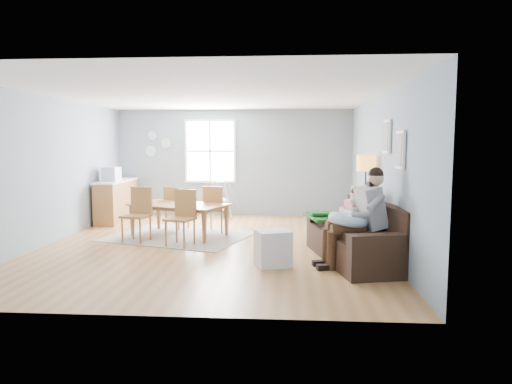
# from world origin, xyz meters

# --- Properties ---
(room) EXTENTS (8.40, 9.40, 3.90)m
(room) POSITION_xyz_m (0.00, 0.00, 2.42)
(room) COLOR #A16B39
(window) EXTENTS (1.32, 0.08, 1.62)m
(window) POSITION_xyz_m (-0.60, 3.46, 1.65)
(window) COLOR white
(window) RESTS_ON room
(pictures) EXTENTS (0.05, 1.34, 0.74)m
(pictures) POSITION_xyz_m (2.97, -1.05, 1.85)
(pictures) COLOR white
(pictures) RESTS_ON room
(wall_plates) EXTENTS (0.67, 0.02, 0.66)m
(wall_plates) POSITION_xyz_m (-2.00, 3.47, 1.83)
(wall_plates) COLOR #ABC6CD
(wall_plates) RESTS_ON room
(sofa) EXTENTS (1.45, 2.44, 0.92)m
(sofa) POSITION_xyz_m (2.51, -0.97, 0.33)
(sofa) COLOR black
(sofa) RESTS_ON room
(green_throw) EXTENTS (1.20, 1.05, 0.04)m
(green_throw) POSITION_xyz_m (2.26, -0.25, 0.58)
(green_throw) COLOR #155E1F
(green_throw) RESTS_ON sofa
(beige_pillow) EXTENTS (0.27, 0.56, 0.54)m
(beige_pillow) POSITION_xyz_m (2.62, -0.34, 0.84)
(beige_pillow) COLOR beige
(beige_pillow) RESTS_ON sofa
(father) EXTENTS (1.11, 0.64, 1.49)m
(father) POSITION_xyz_m (2.45, -1.32, 0.80)
(father) COLOR gray
(father) RESTS_ON sofa
(nursing_pillow) EXTENTS (0.71, 0.70, 0.24)m
(nursing_pillow) POSITION_xyz_m (2.28, -1.36, 0.72)
(nursing_pillow) COLOR silver
(nursing_pillow) RESTS_ON father
(infant) EXTENTS (0.26, 0.40, 0.15)m
(infant) POSITION_xyz_m (2.26, -1.33, 0.80)
(infant) COLOR silver
(infant) RESTS_ON nursing_pillow
(toddler) EXTENTS (0.62, 0.43, 0.91)m
(toddler) POSITION_xyz_m (2.38, -0.78, 0.78)
(toddler) COLOR white
(toddler) RESTS_ON sofa
(floor_lamp) EXTENTS (0.33, 0.33, 1.63)m
(floor_lamp) POSITION_xyz_m (2.80, 0.30, 1.35)
(floor_lamp) COLOR black
(floor_lamp) RESTS_ON room
(storage_cube) EXTENTS (0.60, 0.57, 0.54)m
(storage_cube) POSITION_xyz_m (1.15, -1.38, 0.27)
(storage_cube) COLOR white
(storage_cube) RESTS_ON room
(rug) EXTENTS (3.09, 2.67, 0.01)m
(rug) POSITION_xyz_m (-0.78, 0.68, 0.01)
(rug) COLOR gray
(rug) RESTS_ON room
(dining_table) EXTENTS (2.10, 1.63, 0.65)m
(dining_table) POSITION_xyz_m (-0.78, 0.68, 0.33)
(dining_table) COLOR brown
(dining_table) RESTS_ON rug
(chair_sw) EXTENTS (0.55, 0.55, 1.02)m
(chair_sw) POSITION_xyz_m (-1.42, 0.21, 0.59)
(chair_sw) COLOR #9D6036
(chair_sw) RESTS_ON rug
(chair_se) EXTENTS (0.57, 0.57, 1.01)m
(chair_se) POSITION_xyz_m (-0.52, -0.07, 0.58)
(chair_se) COLOR #9D6036
(chair_se) RESTS_ON rug
(chair_nw) EXTENTS (0.55, 0.55, 0.93)m
(chair_nw) POSITION_xyz_m (-1.04, 1.44, 0.53)
(chair_nw) COLOR #9D6036
(chair_nw) RESTS_ON rug
(chair_ne) EXTENTS (0.51, 0.51, 0.97)m
(chair_ne) POSITION_xyz_m (-0.13, 1.15, 0.56)
(chair_ne) COLOR #9D6036
(chair_ne) RESTS_ON rug
(counter) EXTENTS (0.54, 1.75, 0.98)m
(counter) POSITION_xyz_m (-2.70, 2.43, 0.49)
(counter) COLOR brown
(counter) RESTS_ON room
(monitor) EXTENTS (0.38, 0.36, 0.33)m
(monitor) POSITION_xyz_m (-2.68, 2.10, 1.14)
(monitor) COLOR #B4B4B9
(monitor) RESTS_ON counter
(baby_swing) EXTENTS (1.05, 1.07, 0.91)m
(baby_swing) POSITION_xyz_m (-0.27, 3.10, 0.41)
(baby_swing) COLOR #B4B4B9
(baby_swing) RESTS_ON room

